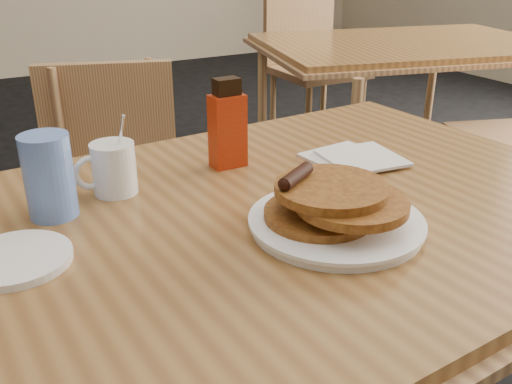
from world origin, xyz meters
TOP-DOWN VIEW (x-y plane):
  - main_table at (-0.01, 0.06)m, footprint 1.39×0.98m
  - neighbor_table at (1.47, 1.27)m, footprint 1.51×1.20m
  - chair_main_far at (-0.04, 0.83)m, footprint 0.50×0.51m
  - chair_neighbor_far at (1.45, 2.04)m, footprint 0.46×0.46m
  - pancake_plate at (0.06, -0.05)m, footprint 0.28×0.28m
  - coffee_mug at (-0.21, 0.26)m, footprint 0.11×0.08m
  - syrup_bottle at (0.03, 0.28)m, footprint 0.07×0.04m
  - napkin_stack at (0.28, 0.18)m, footprint 0.18×0.19m
  - blue_tumbler at (-0.33, 0.22)m, footprint 0.09×0.09m
  - side_saucer at (-0.41, 0.09)m, footprint 0.16×0.16m

SIDE VIEW (x-z plane):
  - chair_main_far at x=-0.04m, z-range 0.08..0.94m
  - chair_neighbor_far at x=1.45m, z-range 0.10..1.11m
  - neighbor_table at x=1.47m, z-range 0.34..1.09m
  - main_table at x=-0.01m, z-range 0.34..1.09m
  - side_saucer at x=-0.41m, z-range 0.75..0.76m
  - napkin_stack at x=0.28m, z-range 0.75..0.76m
  - pancake_plate at x=0.06m, z-range 0.73..0.83m
  - coffee_mug at x=-0.21m, z-range 0.72..0.87m
  - blue_tumbler at x=-0.33m, z-range 0.75..0.89m
  - syrup_bottle at x=0.03m, z-range 0.74..0.92m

